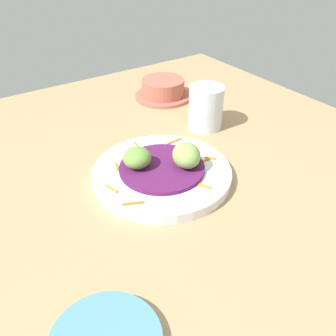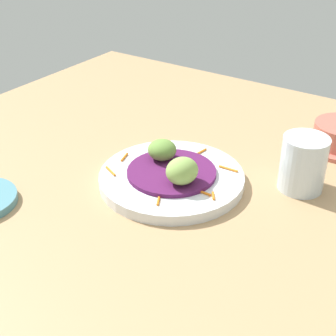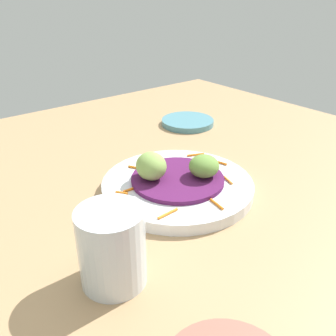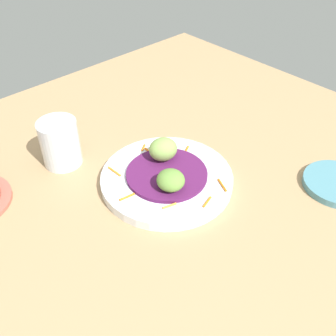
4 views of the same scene
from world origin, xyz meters
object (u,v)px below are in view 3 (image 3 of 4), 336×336
(main_plate, at_px, (178,186))
(guac_scoop_left, at_px, (204,166))
(water_glass, at_px, (112,247))
(side_plate_small, at_px, (188,122))
(guac_scoop_center, at_px, (151,166))

(main_plate, xyz_separation_m, guac_scoop_left, (-0.04, 0.02, 0.03))
(water_glass, bearing_deg, side_plate_small, -140.85)
(main_plate, xyz_separation_m, water_glass, (0.19, 0.11, 0.04))
(main_plate, height_order, side_plate_small, main_plate)
(guac_scoop_left, height_order, water_glass, water_glass)
(water_glass, bearing_deg, main_plate, -149.90)
(guac_scoop_center, xyz_separation_m, water_glass, (0.15, 0.13, -0.00))
(guac_scoop_left, distance_m, side_plate_small, 0.32)
(side_plate_small, distance_m, water_glass, 0.54)
(side_plate_small, height_order, water_glass, water_glass)
(side_plate_small, bearing_deg, guac_scoop_left, 53.00)
(main_plate, relative_size, guac_scoop_left, 4.92)
(main_plate, distance_m, water_glass, 0.22)
(main_plate, distance_m, guac_scoop_center, 0.06)
(main_plate, relative_size, water_glass, 2.64)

